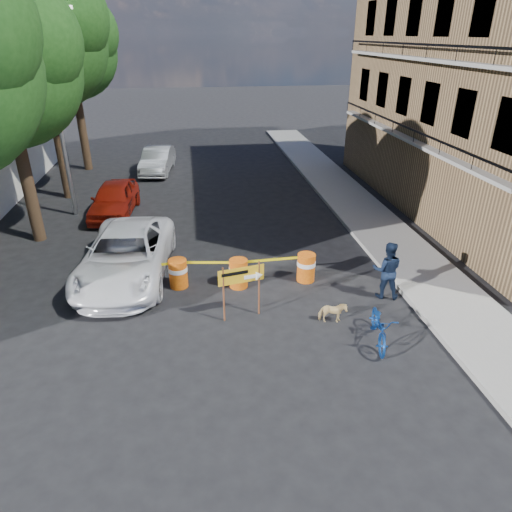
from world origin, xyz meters
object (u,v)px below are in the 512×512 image
object	(u,v)px
sedan_red	(114,199)
sedan_silver	(158,160)
pedestrian	(387,270)
dog	(332,313)
barrel_mid_right	(238,273)
barrel_mid_left	(178,273)
suv_white	(126,255)
detour_sign	(247,279)
bicycle	(382,312)
barrel_far_left	(126,280)
barrel_far_right	(306,267)

from	to	relation	value
sedan_red	sedan_silver	xyz separation A→B (m)	(1.50, 6.49, -0.01)
sedan_red	pedestrian	bearing A→B (deg)	-38.03
dog	barrel_mid_right	bearing A→B (deg)	52.72
pedestrian	barrel_mid_left	bearing A→B (deg)	4.77
barrel_mid_left	barrel_mid_right	xyz separation A→B (m)	(1.82, -0.26, 0.00)
barrel_mid_left	suv_white	xyz separation A→B (m)	(-1.60, 0.85, 0.29)
pedestrian	barrel_mid_right	bearing A→B (deg)	2.49
dog	sedan_silver	xyz separation A→B (m)	(-5.33, 15.71, 0.37)
detour_sign	bicycle	distance (m)	3.53
dog	sedan_red	xyz separation A→B (m)	(-6.82, 9.22, 0.39)
barrel_far_left	sedan_red	size ratio (longest dim) A/B	0.22
pedestrian	bicycle	distance (m)	2.33
barrel_far_left	sedan_red	world-z (taller)	sedan_red
barrel_mid_left	sedan_silver	world-z (taller)	sedan_silver
detour_sign	bicycle	bearing A→B (deg)	-38.98
barrel_far_left	suv_white	xyz separation A→B (m)	(-0.07, 1.07, 0.29)
barrel_far_right	sedan_silver	size ratio (longest dim) A/B	0.22
suv_white	bicycle	bearing A→B (deg)	-28.58
barrel_far_right	detour_sign	size ratio (longest dim) A/B	0.55
pedestrian	suv_white	size ratio (longest dim) A/B	0.32
barrel_mid_left	sedan_silver	size ratio (longest dim) A/B	0.22
barrel_mid_left	barrel_mid_right	distance (m)	1.84
barrel_mid_left	sedan_red	size ratio (longest dim) A/B	0.22
barrel_mid_right	sedan_silver	world-z (taller)	sedan_silver
sedan_red	sedan_silver	distance (m)	6.66
bicycle	suv_white	xyz separation A→B (m)	(-6.59, 4.40, -0.13)
barrel_mid_left	pedestrian	world-z (taller)	pedestrian
barrel_mid_right	pedestrian	xyz separation A→B (m)	(4.19, -1.19, 0.40)
bicycle	sedan_red	size ratio (longest dim) A/B	0.44
barrel_far_right	sedan_red	bearing A→B (deg)	134.32
barrel_far_right	sedan_red	xyz separation A→B (m)	(-6.68, 6.84, 0.22)
barrel_mid_left	detour_sign	size ratio (longest dim) A/B	0.55
barrel_far_right	bicycle	size ratio (longest dim) A/B	0.50
barrel_mid_left	dog	distance (m)	4.83
pedestrian	suv_white	world-z (taller)	pedestrian
barrel_mid_left	dog	bearing A→B (deg)	-32.03
bicycle	suv_white	distance (m)	7.92
barrel_far_right	pedestrian	distance (m)	2.45
barrel_far_right	dog	bearing A→B (deg)	-86.54
barrel_far_left	detour_sign	distance (m)	3.87
dog	barrel_far_left	bearing A→B (deg)	75.45
barrel_mid_left	detour_sign	xyz separation A→B (m)	(1.86, -1.94, 0.71)
barrel_far_left	pedestrian	xyz separation A→B (m)	(7.54, -1.23, 0.40)
pedestrian	bicycle	world-z (taller)	bicycle
dog	suv_white	world-z (taller)	suv_white
barrel_mid_left	barrel_mid_right	bearing A→B (deg)	-8.18
barrel_mid_right	suv_white	bearing A→B (deg)	162.01
barrel_mid_left	suv_white	bearing A→B (deg)	152.05
barrel_far_left	barrel_mid_right	bearing A→B (deg)	-0.69
sedan_red	barrel_mid_left	bearing A→B (deg)	-62.86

